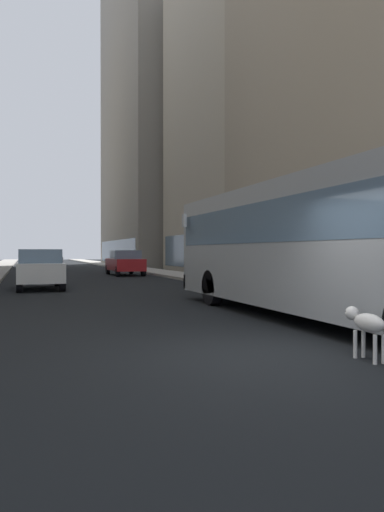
# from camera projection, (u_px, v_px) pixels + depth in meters

# --- Properties ---
(ground_plane) EXTENTS (120.00, 120.00, 0.00)m
(ground_plane) POSITION_uv_depth(u_px,v_px,m) (68.00, 270.00, 40.34)
(ground_plane) COLOR black
(sidewalk_right) EXTENTS (2.40, 110.00, 0.15)m
(sidewalk_right) POSITION_uv_depth(u_px,v_px,m) (137.00, 269.00, 42.18)
(sidewalk_right) COLOR #ADA89E
(sidewalk_right) RESTS_ON ground
(building_right_mid) EXTENTS (8.28, 14.38, 24.77)m
(building_right_mid) POSITION_uv_depth(u_px,v_px,m) (243.00, 104.00, 36.28)
(building_right_mid) COLOR #B2A893
(building_right_mid) RESTS_ON ground
(building_right_far) EXTENTS (11.59, 22.52, 39.85)m
(building_right_far) POSITION_uv_depth(u_px,v_px,m) (167.00, 90.00, 55.81)
(building_right_far) COLOR gray
(building_right_far) RESTS_ON ground
(transit_bus) EXTENTS (2.78, 11.53, 3.05)m
(transit_bus) POSITION_uv_depth(u_px,v_px,m) (317.00, 240.00, 11.03)
(transit_bus) COLOR #999EA3
(transit_bus) RESTS_ON ground
(car_red_coupe) EXTENTS (1.83, 4.56, 1.62)m
(car_red_coupe) POSITION_uv_depth(u_px,v_px,m) (125.00, 263.00, 32.09)
(car_red_coupe) COLOR red
(car_red_coupe) RESTS_ON ground
(car_white_van) EXTENTS (1.78, 3.96, 1.62)m
(car_white_van) POSITION_uv_depth(u_px,v_px,m) (40.00, 269.00, 20.05)
(car_white_van) COLOR silver
(car_white_van) RESTS_ON ground
(car_silver_sedan) EXTENTS (1.77, 4.76, 1.62)m
(car_silver_sedan) POSITION_uv_depth(u_px,v_px,m) (51.00, 260.00, 43.21)
(car_silver_sedan) COLOR #B7BABF
(car_silver_sedan) RESTS_ON ground
(car_grey_wagon) EXTENTS (1.75, 3.91, 1.62)m
(car_grey_wagon) POSITION_uv_depth(u_px,v_px,m) (31.00, 259.00, 48.00)
(car_grey_wagon) COLOR slate
(car_grey_wagon) RESTS_ON ground
(dalmatian_dog) EXTENTS (0.22, 0.96, 0.72)m
(dalmatian_dog) POSITION_uv_depth(u_px,v_px,m) (366.00, 323.00, 6.92)
(dalmatian_dog) COLOR white
(dalmatian_dog) RESTS_ON ground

